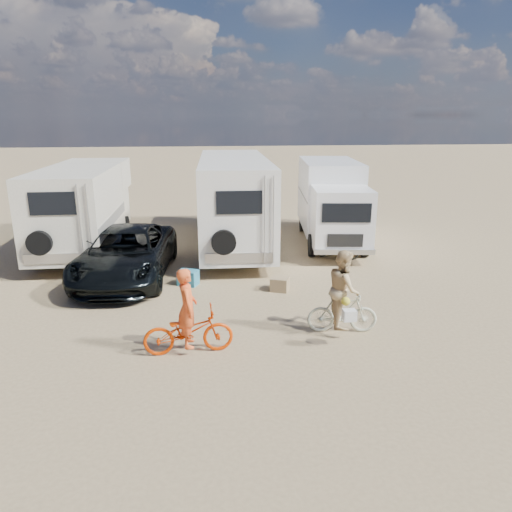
{
  "coord_description": "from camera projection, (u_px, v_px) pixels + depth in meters",
  "views": [
    {
      "loc": [
        -0.87,
        -11.04,
        4.95
      ],
      "look_at": [
        0.56,
        1.24,
        1.3
      ],
      "focal_mm": 33.58,
      "sensor_mm": 36.0,
      "label": 1
    }
  ],
  "objects": [
    {
      "name": "ground",
      "position": [
        240.0,
        320.0,
        12.01
      ],
      "size": [
        140.0,
        140.0,
        0.0
      ],
      "primitive_type": "plane",
      "color": "#A18760",
      "rests_on": "ground"
    },
    {
      "name": "bike_man",
      "position": [
        188.0,
        331.0,
        10.24
      ],
      "size": [
        1.96,
        0.8,
        1.01
      ],
      "primitive_type": "imported",
      "rotation": [
        0.0,
        0.0,
        1.64
      ],
      "color": "#C63200",
      "rests_on": "ground"
    },
    {
      "name": "bike_parked",
      "position": [
        336.0,
        247.0,
        17.09
      ],
      "size": [
        1.71,
        1.27,
        0.86
      ],
      "primitive_type": "imported",
      "rotation": [
        0.0,
        0.0,
        1.08
      ],
      "color": "#242624",
      "rests_on": "ground"
    },
    {
      "name": "box_truck",
      "position": [
        332.0,
        204.0,
        18.88
      ],
      "size": [
        2.94,
        6.73,
        3.18
      ],
      "primitive_type": null,
      "rotation": [
        0.0,
        0.0,
        -0.12
      ],
      "color": "white",
      "rests_on": "ground"
    },
    {
      "name": "rv_left",
      "position": [
        84.0,
        209.0,
        17.78
      ],
      "size": [
        2.51,
        7.18,
        3.15
      ],
      "primitive_type": null,
      "rotation": [
        0.0,
        0.0,
        -0.01
      ],
      "color": "beige",
      "rests_on": "ground"
    },
    {
      "name": "bike_woman",
      "position": [
        342.0,
        313.0,
        11.22
      ],
      "size": [
        1.68,
        0.67,
        0.99
      ],
      "primitive_type": "imported",
      "rotation": [
        0.0,
        0.0,
        1.44
      ],
      "color": "beige",
      "rests_on": "ground"
    },
    {
      "name": "crate",
      "position": [
        280.0,
        284.0,
        14.02
      ],
      "size": [
        0.64,
        0.64,
        0.4
      ],
      "primitive_type": "cube",
      "rotation": [
        0.0,
        0.0,
        -0.37
      ],
      "color": "#8F7653",
      "rests_on": "ground"
    },
    {
      "name": "cooler",
      "position": [
        188.0,
        278.0,
        14.45
      ],
      "size": [
        0.69,
        0.61,
        0.46
      ],
      "primitive_type": "cube",
      "rotation": [
        0.0,
        0.0,
        -0.41
      ],
      "color": "teal",
      "rests_on": "ground"
    },
    {
      "name": "dark_suv",
      "position": [
        126.0,
        254.0,
        14.96
      ],
      "size": [
        3.0,
        5.81,
        1.57
      ],
      "primitive_type": "imported",
      "rotation": [
        0.0,
        0.0,
        -0.07
      ],
      "color": "black",
      "rests_on": "ground"
    },
    {
      "name": "rider_woman",
      "position": [
        343.0,
        296.0,
        11.1
      ],
      "size": [
        0.8,
        0.97,
        1.83
      ],
      "primitive_type": "imported",
      "rotation": [
        0.0,
        0.0,
        1.44
      ],
      "color": "tan",
      "rests_on": "ground"
    },
    {
      "name": "rider_man",
      "position": [
        188.0,
        316.0,
        10.14
      ],
      "size": [
        0.46,
        0.66,
        1.73
      ],
      "primitive_type": "imported",
      "rotation": [
        0.0,
        0.0,
        1.64
      ],
      "color": "#EF5824",
      "rests_on": "ground"
    },
    {
      "name": "rv_main",
      "position": [
        234.0,
        203.0,
        18.41
      ],
      "size": [
        2.77,
        8.55,
        3.4
      ],
      "primitive_type": null,
      "rotation": [
        0.0,
        0.0,
        -0.03
      ],
      "color": "white",
      "rests_on": "ground"
    }
  ]
}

